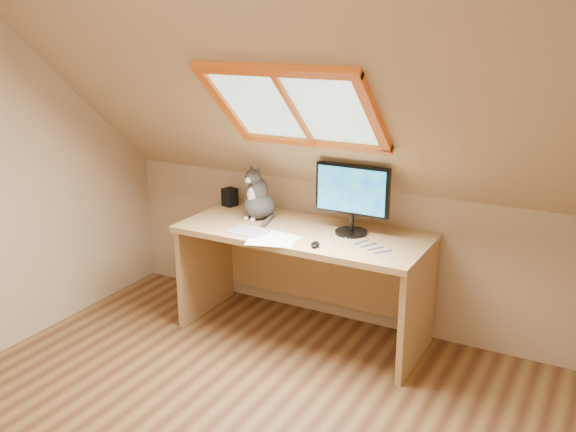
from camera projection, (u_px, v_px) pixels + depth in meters
The scene contains 9 objects.
room_shell at pixel (173, 183), 2.77m from camera, with size 3.52×3.52×2.41m.
desk at pixel (308, 259), 4.39m from camera, with size 1.67×0.73×0.76m.
monitor at pixel (352, 195), 4.11m from camera, with size 0.50×0.21×0.46m.
cat at pixel (259, 199), 4.47m from camera, with size 0.27×0.30×0.39m.
desk_speaker at pixel (230, 197), 4.79m from camera, with size 0.09×0.09×0.13m, color black.
graphics_tablet at pixel (248, 231), 4.22m from camera, with size 0.25×0.18×0.01m, color #B2B2B7.
mouse at pixel (315, 244), 3.95m from camera, with size 0.05×0.10×0.03m, color black.
papers at pixel (270, 239), 4.09m from camera, with size 0.33×0.27×0.00m.
cables at pixel (356, 245), 3.97m from camera, with size 0.51×0.26×0.01m.
Camera 1 is at (1.72, -2.22, 2.12)m, focal length 40.00 mm.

